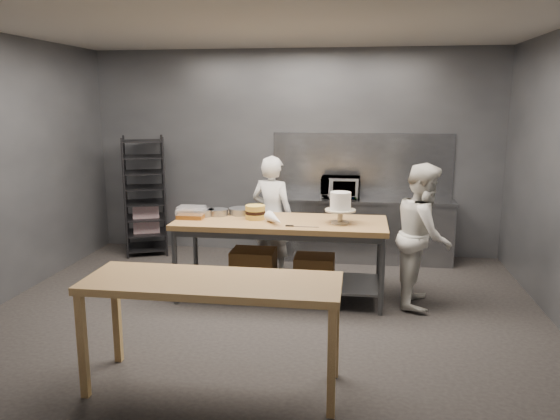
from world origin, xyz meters
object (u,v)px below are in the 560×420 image
work_table (280,250)px  frosted_cake_stand (340,204)px  near_counter (212,290)px  chef_right (424,235)px  microwave (340,187)px  layer_cake (255,212)px  chef_behind (272,217)px  speed_rack (145,197)px

work_table → frosted_cake_stand: (0.68, -0.05, 0.57)m
near_counter → chef_right: 2.80m
work_table → frosted_cake_stand: 0.89m
microwave → layer_cake: microwave is taller
work_table → frosted_cake_stand: size_ratio=6.81×
near_counter → microwave: 3.89m
chef_behind → layer_cake: chef_behind is taller
near_counter → speed_rack: size_ratio=1.14×
near_counter → chef_right: bearing=49.1°
chef_behind → chef_right: bearing=175.6°
layer_cake → near_counter: bearing=-88.3°
microwave → layer_cake: (-0.91, -1.67, -0.05)m
layer_cake → chef_behind: bearing=84.4°
microwave → frosted_cake_stand: (0.06, -1.76, 0.09)m
near_counter → frosted_cake_stand: (0.91, 2.04, 0.33)m
speed_rack → frosted_cake_stand: 3.41m
work_table → microwave: 1.87m
chef_right → frosted_cake_stand: chef_right is taller
microwave → layer_cake: bearing=-118.7°
near_counter → work_table: bearing=83.8°
work_table → microwave: bearing=70.0°
work_table → chef_behind: chef_behind is taller
speed_rack → chef_behind: 2.22m
speed_rack → chef_behind: size_ratio=1.11×
speed_rack → layer_cake: (1.98, -1.59, 0.14)m
speed_rack → chef_behind: bearing=-22.0°
work_table → microwave: microwave is taller
speed_rack → microwave: 2.90m
near_counter → speed_rack: (-2.04, 3.71, 0.04)m
layer_cake → microwave: bearing=61.3°
work_table → frosted_cake_stand: frosted_cake_stand is taller
near_counter → microwave: microwave is taller
chef_right → work_table: bearing=98.3°
layer_cake → chef_right: bearing=-0.2°
speed_rack → chef_right: bearing=-22.4°
frosted_cake_stand → layer_cake: (-0.98, 0.09, -0.14)m
work_table → chef_behind: bearing=105.4°
chef_behind → microwave: chef_behind is taller
work_table → near_counter: work_table is taller
chef_behind → frosted_cake_stand: chef_behind is taller
microwave → frosted_cake_stand: size_ratio=1.54×
layer_cake → frosted_cake_stand: bearing=-5.1°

